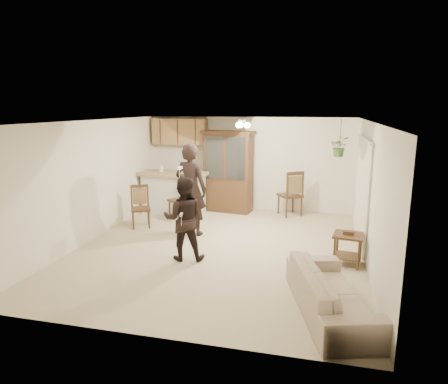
% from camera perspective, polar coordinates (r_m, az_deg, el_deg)
% --- Properties ---
extents(floor, '(6.50, 6.50, 0.00)m').
position_cam_1_polar(floor, '(8.06, -0.65, -7.99)').
color(floor, beige).
rests_on(floor, ground).
extents(ceiling, '(5.50, 6.50, 0.02)m').
position_cam_1_polar(ceiling, '(7.57, -0.70, 10.08)').
color(ceiling, silver).
rests_on(ceiling, wall_back).
extents(wall_back, '(5.50, 0.02, 2.50)m').
position_cam_1_polar(wall_back, '(10.85, 3.60, 4.04)').
color(wall_back, white).
rests_on(wall_back, ground).
extents(wall_front, '(5.50, 0.02, 2.50)m').
position_cam_1_polar(wall_front, '(4.74, -10.55, -6.78)').
color(wall_front, white).
rests_on(wall_front, ground).
extents(wall_left, '(0.02, 6.50, 2.50)m').
position_cam_1_polar(wall_left, '(8.80, -18.30, 1.56)').
color(wall_left, white).
rests_on(wall_left, ground).
extents(wall_right, '(0.02, 6.50, 2.50)m').
position_cam_1_polar(wall_right, '(7.53, 20.03, -0.26)').
color(wall_right, white).
rests_on(wall_right, ground).
extents(breakfast_bar, '(1.60, 0.55, 1.00)m').
position_cam_1_polar(breakfast_bar, '(10.62, -7.20, -0.32)').
color(breakfast_bar, silver).
rests_on(breakfast_bar, floor).
extents(bar_top, '(1.75, 0.70, 0.08)m').
position_cam_1_polar(bar_top, '(10.51, -7.28, 2.61)').
color(bar_top, tan).
rests_on(bar_top, breakfast_bar).
extents(upper_cabinets, '(1.50, 0.34, 0.70)m').
position_cam_1_polar(upper_cabinets, '(11.08, -6.33, 8.58)').
color(upper_cabinets, brown).
rests_on(upper_cabinets, wall_back).
extents(vertical_blinds, '(0.06, 2.30, 2.10)m').
position_cam_1_polar(vertical_blinds, '(8.44, 19.06, 0.03)').
color(vertical_blinds, beige).
rests_on(vertical_blinds, wall_right).
extents(ceiling_fixture, '(0.36, 0.36, 0.20)m').
position_cam_1_polar(ceiling_fixture, '(8.70, 2.59, 9.67)').
color(ceiling_fixture, '#FFE3BF').
rests_on(ceiling_fixture, ceiling).
extents(hanging_plant, '(0.43, 0.37, 0.48)m').
position_cam_1_polar(hanging_plant, '(9.78, 16.20, 6.25)').
color(hanging_plant, '#255622').
rests_on(hanging_plant, ceiling).
extents(plant_cord, '(0.01, 0.01, 0.65)m').
position_cam_1_polar(plant_cord, '(9.75, 16.32, 8.14)').
color(plant_cord, black).
rests_on(plant_cord, ceiling).
extents(sofa, '(1.22, 2.00, 0.73)m').
position_cam_1_polar(sofa, '(5.74, 15.08, -13.06)').
color(sofa, beige).
rests_on(sofa, floor).
extents(adult, '(0.72, 0.54, 1.80)m').
position_cam_1_polar(adult, '(8.71, -4.75, -0.32)').
color(adult, black).
rests_on(adult, floor).
extents(child, '(0.75, 0.64, 1.35)m').
position_cam_1_polar(child, '(7.33, -5.75, -4.55)').
color(child, black).
rests_on(child, floor).
extents(china_hutch, '(1.42, 0.70, 2.15)m').
position_cam_1_polar(china_hutch, '(10.61, 0.56, 2.86)').
color(china_hutch, '#3D2616').
rests_on(china_hutch, floor).
extents(side_table, '(0.58, 0.58, 0.62)m').
position_cam_1_polar(side_table, '(7.50, 17.25, -7.74)').
color(side_table, '#3D2616').
rests_on(side_table, floor).
extents(chair_bar, '(0.58, 0.58, 0.98)m').
position_cam_1_polar(chair_bar, '(9.53, -11.80, -3.31)').
color(chair_bar, '#3D2616').
rests_on(chair_bar, floor).
extents(chair_hutch_left, '(0.68, 0.68, 1.11)m').
position_cam_1_polar(chair_hutch_left, '(9.97, -6.15, -2.21)').
color(chair_hutch_left, '#3D2616').
rests_on(chair_hutch_left, floor).
extents(chair_hutch_right, '(0.72, 0.72, 1.18)m').
position_cam_1_polar(chair_hutch_right, '(10.48, 9.40, -1.49)').
color(chair_hutch_right, '#3D2616').
rests_on(chair_hutch_right, floor).
extents(controller_adult, '(0.08, 0.18, 0.05)m').
position_cam_1_polar(controller_adult, '(8.19, -6.40, 3.42)').
color(controller_adult, silver).
rests_on(controller_adult, adult).
extents(controller_child, '(0.07, 0.14, 0.04)m').
position_cam_1_polar(controller_child, '(6.91, -6.14, -3.24)').
color(controller_child, silver).
rests_on(controller_child, child).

